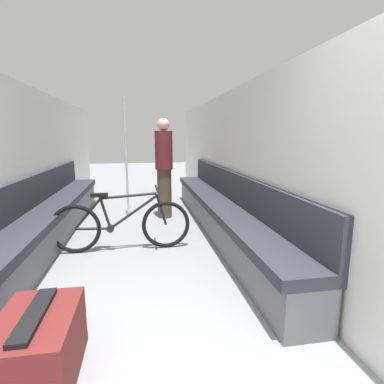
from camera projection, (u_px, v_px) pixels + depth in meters
name	position (u px, v px, depth m)	size (l,w,h in m)	color
wall_left	(24.00, 164.00, 3.92)	(0.10, 9.50, 2.08)	silver
wall_right	(237.00, 161.00, 4.40)	(0.10, 9.50, 2.08)	silver
bench_seat_row_left	(49.00, 219.00, 4.02)	(0.47, 5.00, 0.89)	#5B5B60
bench_seat_row_right	(220.00, 212.00, 4.42)	(0.47, 5.00, 0.89)	#5B5B60
bicycle	(121.00, 225.00, 3.69)	(1.70, 0.46, 0.78)	black
grab_pole_near	(126.00, 160.00, 5.14)	(0.08, 0.08, 2.06)	gray
passenger_standing	(164.00, 167.00, 5.12)	(0.30, 0.30, 1.70)	#473828
luggage_bag	(38.00, 348.00, 1.72)	(0.43, 0.64, 0.43)	maroon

